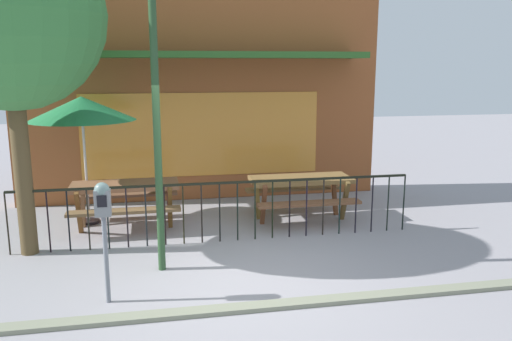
{
  "coord_description": "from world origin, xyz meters",
  "views": [
    {
      "loc": [
        -0.93,
        -6.16,
        2.75
      ],
      "look_at": [
        0.66,
        2.03,
        1.04
      ],
      "focal_mm": 36.32,
      "sensor_mm": 36.0,
      "label": 1
    }
  ],
  "objects": [
    {
      "name": "ground",
      "position": [
        0.0,
        0.0,
        0.0
      ],
      "size": [
        40.0,
        40.0,
        0.0
      ],
      "primitive_type": "plane",
      "color": "gray"
    },
    {
      "name": "pub_storefront",
      "position": [
        0.0,
        4.58,
        2.61
      ],
      "size": [
        7.42,
        1.49,
        5.24
      ],
      "color": "brown",
      "rests_on": "ground"
    },
    {
      "name": "patio_fence_front",
      "position": [
        0.0,
        1.63,
        0.66
      ],
      "size": [
        6.26,
        0.04,
        0.97
      ],
      "color": "black",
      "rests_on": "ground"
    },
    {
      "name": "picnic_table_left",
      "position": [
        -1.49,
        2.67,
        0.61
      ],
      "size": [
        1.81,
        1.38,
        0.79
      ],
      "color": "brown",
      "rests_on": "ground"
    },
    {
      "name": "picnic_table_right",
      "position": [
        1.58,
        2.56,
        0.61
      ],
      "size": [
        1.8,
        1.36,
        0.79
      ],
      "color": "brown",
      "rests_on": "ground"
    },
    {
      "name": "patio_umbrella",
      "position": [
        -2.16,
        3.05,
        2.01
      ],
      "size": [
        1.8,
        1.8,
        2.23
      ],
      "color": "black",
      "rests_on": "ground"
    },
    {
      "name": "parking_meter_near",
      "position": [
        -1.56,
        -0.25,
        1.12
      ],
      "size": [
        0.18,
        0.17,
        1.45
      ],
      "color": "slate",
      "rests_on": "ground"
    },
    {
      "name": "street_tree",
      "position": [
        -2.85,
        1.65,
        3.4
      ],
      "size": [
        2.63,
        2.63,
        4.74
      ],
      "color": "brown",
      "rests_on": "ground"
    },
    {
      "name": "street_lamp",
      "position": [
        -0.92,
        0.64,
        2.67
      ],
      "size": [
        0.28,
        0.28,
        4.11
      ],
      "color": "#264626",
      "rests_on": "ground"
    },
    {
      "name": "curb_edge",
      "position": [
        0.0,
        -0.76,
        0.0
      ],
      "size": [
        10.39,
        0.2,
        0.11
      ],
      "primitive_type": "cube",
      "color": "gray",
      "rests_on": "ground"
    }
  ]
}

